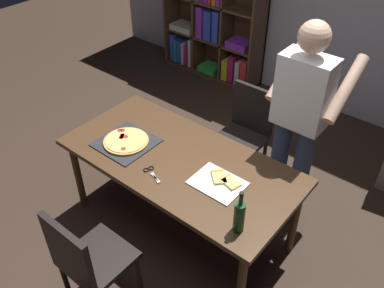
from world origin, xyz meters
The scene contains 10 objects.
ground_plane centered at (0.00, 0.00, 0.00)m, with size 12.00×12.00×0.00m, color #38281E.
dining_table centered at (0.00, 0.00, 0.68)m, with size 1.83×0.89×0.75m.
chair_near_camera centered at (0.00, -0.93, 0.51)m, with size 0.42×0.42×0.90m.
chair_far_side centered at (0.00, 0.93, 0.51)m, with size 0.42×0.42×0.90m.
bookshelf centered at (-1.44, 2.38, 0.93)m, with size 1.40×0.35×1.95m.
person_serving_pizza centered at (0.58, 0.71, 1.00)m, with size 0.55×0.54×1.75m.
pepperoni_pizza_on_tray centered at (-0.45, -0.12, 0.77)m, with size 0.41×0.41×0.04m.
pizza_slices_on_towel centered at (0.39, -0.02, 0.76)m, with size 0.36×0.28×0.03m.
wine_bottle centered at (0.72, -0.29, 0.87)m, with size 0.07×0.07×0.32m.
kitchen_scissors centered at (-0.06, -0.25, 0.76)m, with size 0.20×0.12×0.01m.
Camera 1 is at (1.57, -1.77, 2.73)m, focal length 38.56 mm.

